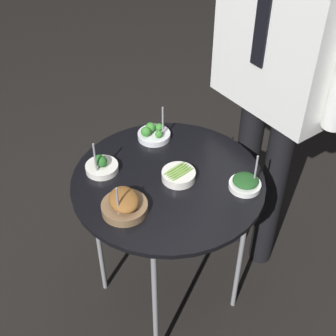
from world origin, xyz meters
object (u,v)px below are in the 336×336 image
(waiter_figure, at_px, (281,47))
(bowl_broccoli_front_center, at_px, (153,134))
(bowl_asparagus_far_rim, at_px, (179,175))
(bowl_spinach_center, at_px, (245,183))
(bowl_roast_front_left, at_px, (124,204))
(serving_cart, at_px, (168,189))
(bowl_broccoli_front_right, at_px, (101,165))

(waiter_figure, bearing_deg, bowl_broccoli_front_center, -118.88)
(bowl_asparagus_far_rim, height_order, bowl_spinach_center, bowl_spinach_center)
(bowl_roast_front_left, xyz_separation_m, waiter_figure, (-0.05, 0.70, 0.33))
(bowl_asparagus_far_rim, distance_m, waiter_figure, 0.57)
(bowl_spinach_center, distance_m, bowl_broccoli_front_center, 0.43)
(serving_cart, distance_m, bowl_asparagus_far_rim, 0.08)
(serving_cart, bearing_deg, bowl_asparagus_far_rim, 54.41)
(bowl_spinach_center, bearing_deg, bowl_roast_front_left, -110.64)
(bowl_broccoli_front_right, height_order, bowl_spinach_center, bowl_broccoli_front_right)
(bowl_broccoli_front_center, relative_size, waiter_figure, 0.09)
(serving_cart, xyz_separation_m, bowl_roast_front_left, (0.04, -0.21, 0.08))
(serving_cart, height_order, waiter_figure, waiter_figure)
(bowl_broccoli_front_right, distance_m, waiter_figure, 0.76)
(waiter_figure, bearing_deg, bowl_broccoli_front_right, -104.46)
(bowl_roast_front_left, relative_size, bowl_spinach_center, 1.12)
(bowl_broccoli_front_right, distance_m, bowl_roast_front_left, 0.22)
(bowl_roast_front_left, relative_size, waiter_figure, 0.09)
(serving_cart, height_order, bowl_asparagus_far_rim, bowl_asparagus_far_rim)
(bowl_asparagus_far_rim, xyz_separation_m, bowl_broccoli_front_center, (-0.25, 0.06, 0.00))
(bowl_broccoli_front_right, xyz_separation_m, bowl_spinach_center, (0.37, 0.35, -0.00))
(bowl_broccoli_front_right, xyz_separation_m, bowl_roast_front_left, (0.22, -0.04, 0.01))
(bowl_roast_front_left, bearing_deg, serving_cart, 101.89)
(bowl_roast_front_left, xyz_separation_m, bowl_asparagus_far_rim, (-0.02, 0.24, -0.01))
(bowl_broccoli_front_right, relative_size, waiter_figure, 0.09)
(bowl_roast_front_left, distance_m, bowl_asparagus_far_rim, 0.24)
(bowl_roast_front_left, height_order, waiter_figure, waiter_figure)
(bowl_roast_front_left, distance_m, bowl_broccoli_front_center, 0.40)
(bowl_broccoli_front_right, bearing_deg, bowl_roast_front_left, -10.43)
(bowl_roast_front_left, height_order, bowl_spinach_center, same)
(bowl_roast_front_left, height_order, bowl_broccoli_front_center, bowl_broccoli_front_center)
(bowl_broccoli_front_right, height_order, waiter_figure, waiter_figure)
(bowl_spinach_center, height_order, waiter_figure, waiter_figure)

